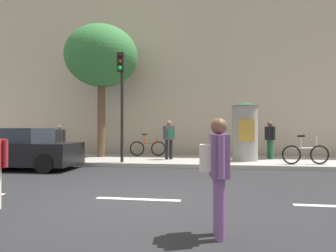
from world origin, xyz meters
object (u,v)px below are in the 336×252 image
at_px(bicycle_leaning, 305,154).
at_px(bicycle_upright, 148,148).
at_px(traffic_light, 121,89).
at_px(pedestrian_near_pole, 270,137).
at_px(pedestrian_with_backpack, 217,166).
at_px(parked_car_blue, 17,149).
at_px(poster_column, 245,130).
at_px(pedestrian_in_red_top, 59,139).
at_px(street_tree, 102,57).
at_px(pedestrian_in_light_jacket, 169,136).

relative_size(bicycle_leaning, bicycle_upright, 1.00).
relative_size(traffic_light, bicycle_leaning, 2.45).
bearing_deg(bicycle_leaning, pedestrian_near_pole, 116.33).
bearing_deg(pedestrian_with_backpack, parked_car_blue, 140.74).
bearing_deg(parked_car_blue, bicycle_leaning, 9.54).
bearing_deg(bicycle_upright, poster_column, -17.76).
relative_size(pedestrian_with_backpack, pedestrian_in_red_top, 1.07).
bearing_deg(bicycle_leaning, traffic_light, -176.63).
xyz_separation_m(pedestrian_near_pole, bicycle_leaning, (0.93, -1.87, -0.59)).
height_order(pedestrian_with_backpack, parked_car_blue, pedestrian_with_backpack).
bearing_deg(pedestrian_in_red_top, pedestrian_with_backpack, -50.06).
bearing_deg(bicycle_leaning, poster_column, 152.31).
bearing_deg(poster_column, bicycle_upright, 162.24).
distance_m(street_tree, pedestrian_in_red_top, 4.41).
bearing_deg(poster_column, parked_car_blue, -161.27).
height_order(bicycle_leaning, parked_car_blue, parked_car_blue).
distance_m(pedestrian_in_light_jacket, bicycle_upright, 2.06).
xyz_separation_m(poster_column, pedestrian_near_pole, (1.16, 0.78, -0.29)).
distance_m(poster_column, pedestrian_in_red_top, 7.97).
bearing_deg(pedestrian_in_red_top, parked_car_blue, -104.97).
xyz_separation_m(street_tree, pedestrian_in_light_jacket, (3.39, -0.77, -3.78)).
xyz_separation_m(traffic_light, pedestrian_near_pole, (6.09, 2.29, -1.93)).
height_order(poster_column, bicycle_leaning, poster_column).
bearing_deg(bicycle_leaning, bicycle_upright, 158.94).
bearing_deg(bicycle_leaning, pedestrian_in_light_jacket, 168.89).
bearing_deg(pedestrian_near_pole, parked_car_blue, -159.25).
bearing_deg(pedestrian_in_light_jacket, street_tree, 167.18).
bearing_deg(traffic_light, pedestrian_in_red_top, 167.16).
bearing_deg(pedestrian_in_light_jacket, pedestrian_in_red_top, -170.62).
relative_size(traffic_light, parked_car_blue, 0.99).
relative_size(pedestrian_in_light_jacket, parked_car_blue, 0.39).
height_order(pedestrian_near_pole, bicycle_leaning, pedestrian_near_pole).
xyz_separation_m(pedestrian_near_pole, bicycle_upright, (-5.67, 0.67, -0.59)).
distance_m(traffic_light, pedestrian_with_backpack, 8.32).
bearing_deg(pedestrian_in_light_jacket, bicycle_leaning, -11.11).
distance_m(traffic_light, bicycle_leaning, 7.47).
relative_size(street_tree, pedestrian_near_pole, 3.79).
relative_size(pedestrian_in_red_top, bicycle_leaning, 0.86).
distance_m(pedestrian_in_red_top, bicycle_upright, 4.13).
bearing_deg(traffic_light, poster_column, 17.01).
distance_m(pedestrian_near_pole, bicycle_upright, 5.74).
bearing_deg(pedestrian_in_light_jacket, bicycle_upright, 130.53).
relative_size(poster_column, pedestrian_in_red_top, 1.65).
height_order(street_tree, bicycle_leaning, street_tree).
distance_m(traffic_light, pedestrian_in_light_jacket, 2.94).
height_order(traffic_light, pedestrian_in_red_top, traffic_light).
bearing_deg(pedestrian_in_red_top, bicycle_upright, 33.62).
relative_size(traffic_light, pedestrian_with_backpack, 2.66).
relative_size(poster_column, parked_car_blue, 0.57).
height_order(street_tree, pedestrian_in_red_top, street_tree).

